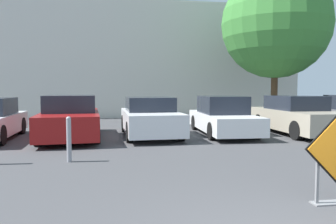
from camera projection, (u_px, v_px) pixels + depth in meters
ground_plane at (162, 133)px, 12.76m from camera, size 96.00×96.00×0.00m
parked_car_second at (71, 118)px, 11.40m from camera, size 2.20×4.72×1.50m
parked_car_third at (150, 118)px, 11.96m from camera, size 2.01×4.38×1.42m
parked_car_fourth at (222, 117)px, 12.49m from camera, size 1.93×4.72×1.44m
parked_car_fifth at (296, 116)px, 12.52m from camera, size 1.87×4.68×1.46m
bollard_nearest at (69, 138)px, 7.64m from camera, size 0.12×0.12×1.07m
building_facade_backdrop at (146, 62)px, 21.84m from camera, size 19.10×5.00×6.99m
street_tree_behind_lot at (276, 24)px, 15.78m from camera, size 5.20×5.20×7.44m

